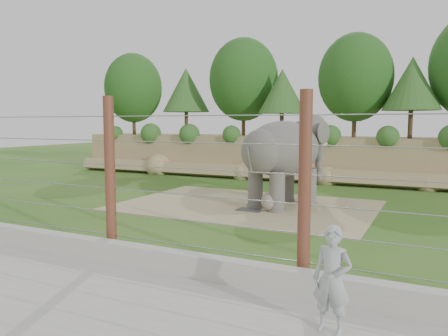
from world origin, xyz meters
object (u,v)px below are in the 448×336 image
at_px(elephant, 283,162).
at_px(barrier_fence, 110,176).
at_px(stone_ball, 270,202).
at_px(zookeeper, 332,280).

bearing_deg(elephant, barrier_fence, -80.08).
distance_m(elephant, barrier_fence, 8.16).
height_order(stone_ball, barrier_fence, barrier_fence).
distance_m(barrier_fence, zookeeper, 6.32).
bearing_deg(stone_ball, barrier_fence, -104.69).
height_order(elephant, zookeeper, elephant).
distance_m(stone_ball, zookeeper, 9.56).
xyz_separation_m(barrier_fence, zookeeper, (5.96, -1.76, -1.12)).
relative_size(elephant, zookeeper, 2.55).
height_order(barrier_fence, zookeeper, barrier_fence).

